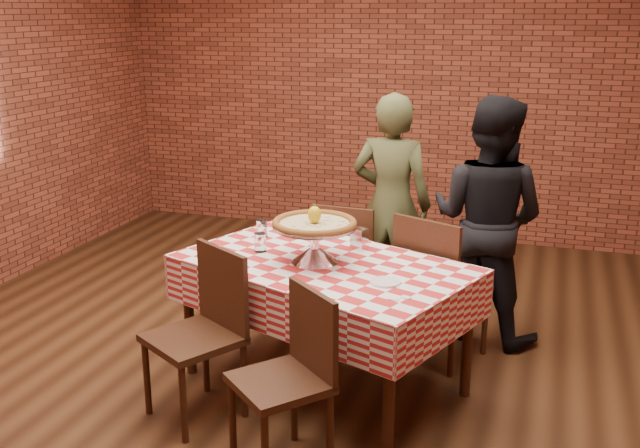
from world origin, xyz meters
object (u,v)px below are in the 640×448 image
(condiment_caddy, at_px, (359,238))
(water_glass_right, at_px, (262,229))
(table, at_px, (324,325))
(chair_far_right, at_px, (443,286))
(water_glass_left, at_px, (260,242))
(diner_olive, at_px, (391,204))
(chair_far_left, at_px, (351,264))
(pizza, at_px, (314,224))
(diner_black, at_px, (488,220))
(chair_near_left, at_px, (193,338))
(chair_near_right, at_px, (280,385))
(pizza_stand, at_px, (315,244))

(condiment_caddy, bearing_deg, water_glass_right, -158.53)
(table, height_order, chair_far_right, chair_far_right)
(water_glass_right, bearing_deg, chair_far_right, 12.51)
(table, relative_size, water_glass_left, 14.41)
(water_glass_left, distance_m, diner_olive, 1.30)
(chair_far_left, distance_m, chair_far_right, 0.72)
(pizza, relative_size, diner_olive, 0.30)
(water_glass_right, relative_size, diner_black, 0.07)
(pizza, relative_size, water_glass_right, 4.29)
(water_glass_right, height_order, chair_near_left, chair_near_left)
(water_glass_left, height_order, condiment_caddy, condiment_caddy)
(pizza, xyz_separation_m, chair_near_right, (0.11, -0.85, -0.54))
(water_glass_right, height_order, condiment_caddy, condiment_caddy)
(table, relative_size, diner_black, 0.98)
(diner_olive, height_order, diner_black, diner_black)
(chair_near_right, bearing_deg, table, 134.21)
(table, relative_size, chair_far_left, 1.76)
(pizza, xyz_separation_m, diner_olive, (0.16, 1.26, -0.19))
(diner_black, bearing_deg, chair_far_right, 79.87)
(pizza_stand, distance_m, chair_far_left, 0.95)
(table, xyz_separation_m, chair_far_left, (-0.08, 0.85, 0.08))
(water_glass_left, distance_m, chair_far_right, 1.18)
(pizza_stand, xyz_separation_m, pizza, (0.00, 0.00, 0.11))
(water_glass_left, bearing_deg, chair_near_left, -102.63)
(water_glass_right, distance_m, chair_far_left, 0.77)
(pizza, bearing_deg, diner_black, 49.18)
(pizza_stand, relative_size, water_glass_left, 4.36)
(condiment_caddy, distance_m, chair_near_right, 1.22)
(chair_near_right, height_order, chair_far_right, chair_far_right)
(condiment_caddy, xyz_separation_m, chair_far_left, (-0.20, 0.55, -0.37))
(water_glass_right, xyz_separation_m, chair_near_left, (-0.04, -0.88, -0.36))
(water_glass_right, xyz_separation_m, chair_near_right, (0.57, -1.19, -0.37))
(pizza_stand, relative_size, chair_far_left, 0.53)
(condiment_caddy, height_order, chair_far_left, chair_far_left)
(table, relative_size, condiment_caddy, 12.85)
(table, height_order, pizza, pizza)
(table, distance_m, pizza_stand, 0.49)
(chair_far_left, xyz_separation_m, diner_black, (0.88, 0.13, 0.36))
(condiment_caddy, distance_m, chair_far_left, 0.69)
(chair_far_right, distance_m, diner_black, 0.57)
(pizza_stand, bearing_deg, water_glass_left, 167.98)
(water_glass_left, height_order, chair_far_right, chair_far_right)
(condiment_caddy, bearing_deg, diner_olive, 115.53)
(condiment_caddy, xyz_separation_m, diner_olive, (-0.02, 0.95, -0.03))
(water_glass_right, xyz_separation_m, chair_far_right, (1.11, 0.25, -0.34))
(condiment_caddy, bearing_deg, pizza, -95.58)
(pizza_stand, xyz_separation_m, diner_black, (0.86, 0.99, -0.06))
(pizza, xyz_separation_m, chair_far_left, (-0.02, 0.86, -0.53))
(pizza, height_order, water_glass_right, pizza)
(chair_near_left, bearing_deg, diner_olive, 100.62)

